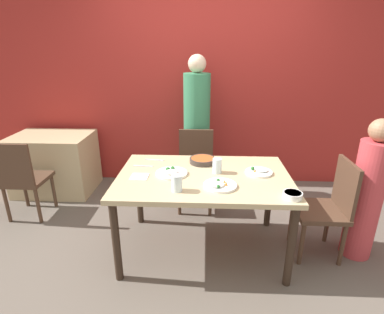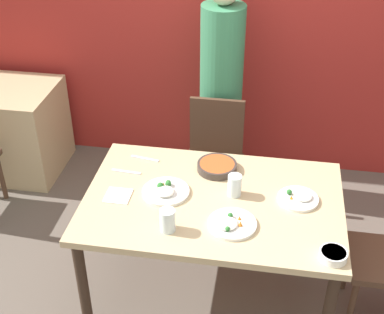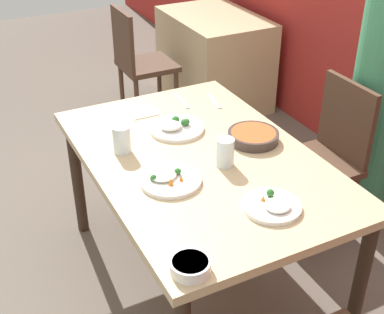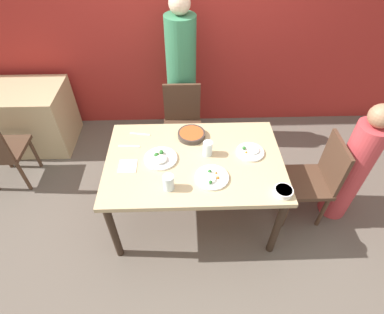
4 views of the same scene
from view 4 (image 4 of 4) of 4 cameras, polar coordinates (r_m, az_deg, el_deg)
name	(u,v)px [view 4 (image 4 of 4)]	position (r m, az deg, el deg)	size (l,w,h in m)	color
ground_plane	(194,212)	(2.95, 0.34, -10.48)	(10.00, 10.00, 0.00)	#60564C
wall_back	(189,11)	(3.40, -0.54, 26.10)	(10.00, 0.06, 2.70)	#A82823
dining_table	(194,166)	(2.45, 0.40, -1.74)	(1.42, 0.94, 0.72)	tan
chair_adult_spot	(182,123)	(3.17, -1.83, 6.44)	(0.40, 0.40, 0.86)	#4C3323
chair_child_spot	(314,178)	(2.81, 22.28, -3.77)	(0.40, 0.40, 0.86)	#4C3323
person_adult	(182,82)	(3.27, -1.99, 14.15)	(0.30, 0.30, 1.64)	#387F56
person_child	(353,169)	(2.88, 28.26, -2.09)	(0.25, 0.25, 1.21)	#C63D42
bowl_curry	(191,135)	(2.59, -0.11, 4.30)	(0.24, 0.24, 0.05)	#3D332D
plate_rice_adult	(211,177)	(2.25, 3.70, -3.89)	(0.25, 0.25, 0.05)	white
plate_rice_child	(250,152)	(2.49, 11.08, 1.03)	(0.23, 0.23, 0.05)	white
plate_noodles	(161,158)	(2.40, -6.00, -0.21)	(0.26, 0.26, 0.06)	white
bowl_rice_small	(283,191)	(2.24, 17.03, -6.26)	(0.13, 0.13, 0.04)	white
glass_water_tall	(208,148)	(2.40, 3.01, 1.64)	(0.08, 0.08, 0.13)	silver
glass_water_short	(169,182)	(2.16, -4.49, -4.85)	(0.08, 0.08, 0.13)	silver
napkin_folded	(128,166)	(2.39, -12.15, -1.71)	(0.14, 0.14, 0.01)	white
fork_steel	(129,146)	(2.56, -11.89, 2.01)	(0.18, 0.03, 0.01)	silver
spoon_steel	(140,134)	(2.67, -9.88, 4.31)	(0.18, 0.05, 0.01)	silver
background_table	(28,117)	(3.90, -28.76, 6.62)	(0.92, 0.64, 0.72)	tan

